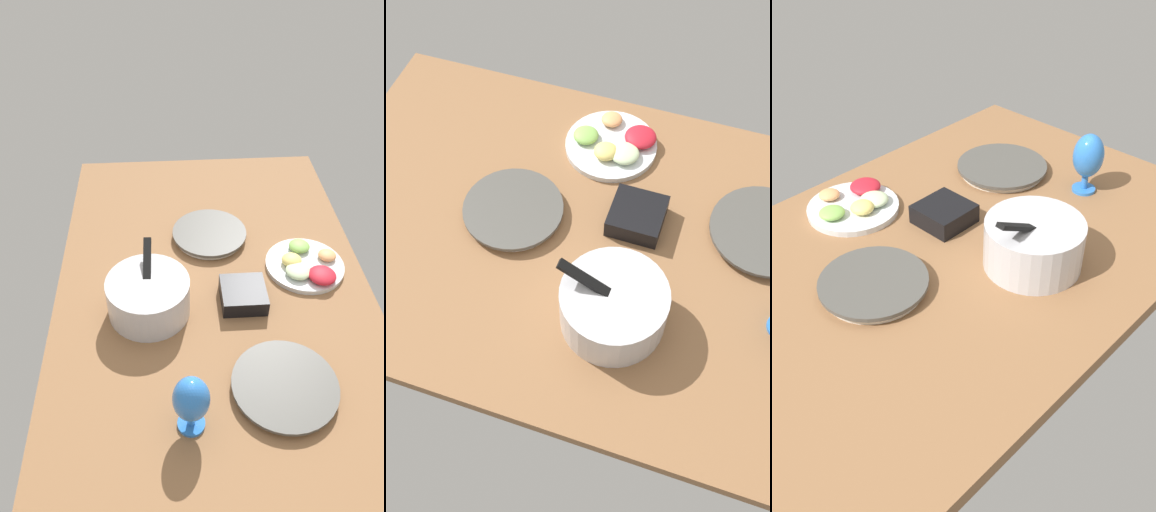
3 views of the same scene
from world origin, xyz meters
TOP-DOWN VIEW (x-y plane):
  - ground_plane at (0.00, 0.00)cm, footprint 160.00×104.00cm
  - dinner_plate_left at (-41.19, -15.23)cm, footprint 29.02×29.02cm
  - dinner_plate_right at (24.36, -0.79)cm, footprint 27.23×27.23cm
  - mixing_bowl at (-10.29, 21.29)cm, footprint 26.62×25.58cm
  - fruit_platter at (5.43, -32.36)cm, footprint 26.83×26.83cm
  - hurricane_glass_blue at (-49.86, 10.61)cm, footprint 9.24×9.24cm
  - square_bowl_black at (-8.05, -8.66)cm, footprint 14.19×14.19cm

SIDE VIEW (x-z plane):
  - ground_plane at x=0.00cm, z-range -4.00..0.00cm
  - dinner_plate_left at x=-41.19cm, z-range 0.06..2.84cm
  - dinner_plate_right at x=24.36cm, z-range 0.06..3.01cm
  - fruit_platter at x=5.43cm, z-range -0.71..4.45cm
  - square_bowl_black at x=-8.05cm, z-range 0.32..5.94cm
  - mixing_bowl at x=-10.29cm, z-range -2.68..16.50cm
  - hurricane_glass_blue at x=-49.86cm, z-range 2.00..20.91cm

